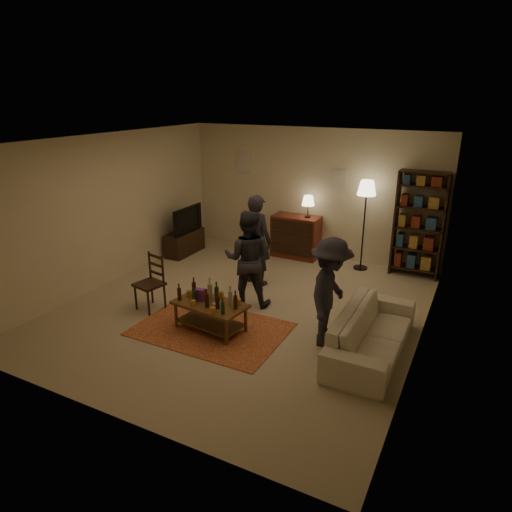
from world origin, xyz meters
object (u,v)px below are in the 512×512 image
Objects in this scene: bookshelf at (419,224)px; sofa at (372,332)px; coffee_table at (210,306)px; person_left at (257,240)px; person_right at (248,259)px; tv_stand at (184,237)px; dining_chair at (152,280)px; dresser at (296,235)px; person_by_sofa at (330,293)px; floor_lamp at (366,194)px.

bookshelf is 0.97× the size of sofa.
coffee_table is 1.97m from person_left.
person_right is (0.27, -0.86, -0.03)m from person_left.
person_right reaches higher than tv_stand.
dining_chair is 3.56m from dresser.
bookshelf reaches higher than person_left.
coffee_table is 1.26m from dining_chair.
coffee_table is at bearing 106.42° from person_left.
bookshelf is (2.44, 0.07, 0.56)m from dresser.
person_by_sofa reaches higher than dresser.
person_by_sofa reaches higher than coffee_table.
sofa is at bearing 16.50° from dining_chair.
tv_stand is 2.33m from person_left.
dining_chair is 0.53× the size of floor_lamp.
dresser is 1.78m from floor_lamp.
floor_lamp reaches higher than coffee_table.
person_left is (2.16, -0.75, 0.45)m from tv_stand.
person_left is 1.07× the size of person_by_sofa.
person_by_sofa is (1.69, 0.40, 0.39)m from coffee_table.
person_right is at bearing -117.13° from floor_lamp.
dresser is at bearing 37.54° from sofa.
sofa is 1.29× the size of person_right.
person_right reaches higher than person_by_sofa.
sofa is at bearing -25.34° from tv_stand.
bookshelf reaches higher than sofa.
tv_stand is 0.66× the size of person_right.
dresser is at bearing 22.07° from tv_stand.
dining_chair reaches higher than sofa.
tv_stand is 0.63× the size of person_left.
coffee_table is 1.78m from person_by_sofa.
tv_stand is at bearing 64.66° from sofa.
person_right is 1.74m from person_by_sofa.
floor_lamp reaches higher than person_right.
sofa is (2.39, -3.11, -0.17)m from dresser.
person_right is (2.43, -1.61, 0.42)m from tv_stand.
dresser is at bearing 177.48° from floor_lamp.
bookshelf is at bearing -148.99° from person_right.
tv_stand is 0.51× the size of sofa.
bookshelf is at bearing 57.32° from coffee_table.
person_by_sofa is (1.61, -0.64, -0.02)m from person_right.
coffee_table is 0.56× the size of bookshelf.
tv_stand reaches higher than dining_chair.
dresser is at bearing 91.68° from coffee_table.
person_left is (-0.20, 1.90, 0.44)m from coffee_table.
bookshelf is at bearing -135.22° from person_left.
dresser is 2.56m from person_right.
dresser is at bearing -178.43° from bookshelf.
person_right is at bearing -33.58° from tv_stand.
coffee_table is 2.33m from sofa.
sofa is at bearing 11.30° from coffee_table.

